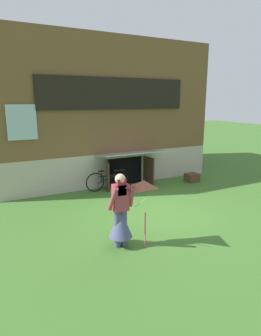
{
  "coord_description": "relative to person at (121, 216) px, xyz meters",
  "views": [
    {
      "loc": [
        -4.46,
        -6.74,
        3.17
      ],
      "look_at": [
        -0.61,
        0.65,
        1.23
      ],
      "focal_mm": 31.11,
      "sensor_mm": 36.0,
      "label": 1
    }
  ],
  "objects": [
    {
      "name": "wooden_crate",
      "position": [
        4.84,
        3.49,
        -0.54
      ],
      "size": [
        0.49,
        0.42,
        0.32
      ],
      "primitive_type": "cube",
      "color": "#4C331E",
      "rests_on": "ground_plane"
    },
    {
      "name": "kite",
      "position": [
        0.29,
        -0.5,
        0.56
      ],
      "size": [
        0.85,
        0.89,
        1.5
      ],
      "color": "#E54C7F",
      "rests_on": "ground_plane"
    },
    {
      "name": "person",
      "position": [
        0.0,
        0.0,
        0.0
      ],
      "size": [
        0.61,
        0.53,
        1.66
      ],
      "rotation": [
        0.0,
        0.0,
        0.0
      ],
      "color": "#474C75",
      "rests_on": "ground_plane"
    },
    {
      "name": "log_house",
      "position": [
        1.9,
        6.83,
        2.01
      ],
      "size": [
        8.44,
        6.04,
        5.43
      ],
      "color": "#ADA393",
      "rests_on": "ground_plane"
    },
    {
      "name": "bicycle_black",
      "position": [
        1.39,
        4.0,
        -0.34
      ],
      "size": [
        1.64,
        0.08,
        0.75
      ],
      "rotation": [
        0.0,
        0.0,
        -0.01
      ],
      "color": "black",
      "rests_on": "ground_plane"
    },
    {
      "name": "ground_plane",
      "position": [
        1.91,
        1.37,
        -0.7
      ],
      "size": [
        60.0,
        60.0,
        0.0
      ],
      "primitive_type": "plane",
      "color": "#3D6B28"
    }
  ]
}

